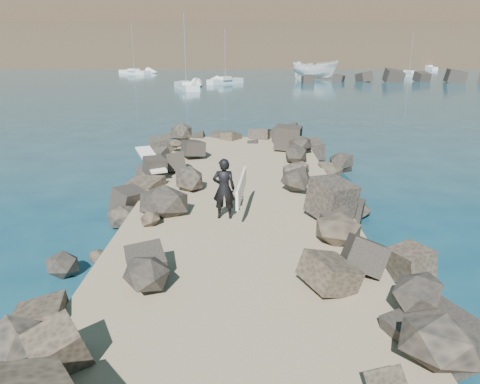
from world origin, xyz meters
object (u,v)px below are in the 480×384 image
at_px(surfboard_resting, 151,163).
at_px(surfer_with_board, 226,188).
at_px(boat_imported, 315,70).
at_px(sailboat_b, 225,81).

distance_m(surfboard_resting, surfer_with_board, 5.12).
xyz_separation_m(boat_imported, sailboat_b, (-13.19, -9.00, -1.05)).
relative_size(surfboard_resting, surfer_with_board, 1.08).
height_order(surfboard_resting, sailboat_b, sailboat_b).
bearing_deg(boat_imported, surfer_with_board, -163.92).
bearing_deg(surfboard_resting, surfer_with_board, -83.20).
bearing_deg(sailboat_b, boat_imported, 34.30).
distance_m(surfboard_resting, boat_imported, 59.06).
bearing_deg(sailboat_b, surfboard_resting, -90.63).
bearing_deg(boat_imported, surfboard_resting, -167.34).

